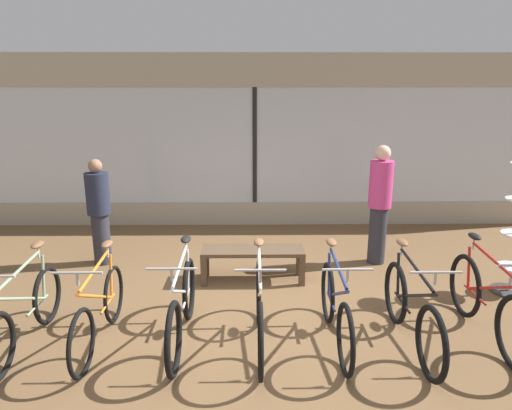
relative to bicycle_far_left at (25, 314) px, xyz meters
name	(u,v)px	position (x,y,z in m)	size (l,w,h in m)	color
ground_plane	(258,322)	(2.38, 0.47, -0.37)	(24.00, 24.00, 0.00)	brown
shop_back_wall	(255,140)	(2.38, 4.31, 1.27)	(12.00, 0.08, 3.20)	#B2A893
bicycle_far_left	(25,314)	(0.00, 0.00, 0.00)	(0.46, 1.73, 1.01)	black
bicycle_left	(100,311)	(0.74, 0.05, 0.01)	(0.46, 1.67, 1.01)	black
bicycle_center_left	(182,308)	(1.59, 0.08, 0.02)	(0.46, 1.79, 1.04)	black
bicycle_center	(259,310)	(2.39, 0.00, 0.03)	(0.46, 1.73, 1.04)	black
bicycle_center_right	(336,309)	(3.18, 0.04, 0.01)	(0.46, 1.68, 1.02)	black
bicycle_right	(411,312)	(3.94, -0.02, 0.02)	(0.46, 1.76, 1.03)	black
bicycle_far_right	(488,304)	(4.80, 0.11, 0.03)	(0.46, 1.80, 1.05)	black
display_bench	(253,255)	(2.33, 1.65, 0.01)	(1.40, 0.44, 0.46)	brown
customer_near_rack	(99,210)	(0.05, 2.31, 0.47)	(0.47, 0.47, 1.60)	#2D2D38
customer_by_window	(380,202)	(4.22, 2.29, 0.58)	(0.48, 0.48, 1.79)	#2D2D38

